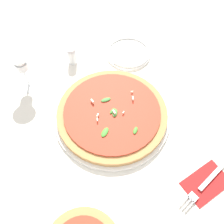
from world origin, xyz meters
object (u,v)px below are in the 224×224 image
at_px(side_plate_white, 128,53).
at_px(pizza_arugula_main, 112,114).
at_px(fork, 205,184).
at_px(shaker_pepper, 72,56).
at_px(wine_glass, 20,63).

bearing_deg(side_plate_white, pizza_arugula_main, 49.88).
distance_m(fork, side_plate_white, 0.53).
relative_size(fork, shaker_pepper, 2.82).
bearing_deg(pizza_arugula_main, side_plate_white, -130.12).
relative_size(fork, side_plate_white, 1.15).
height_order(wine_glass, fork, wine_glass).
distance_m(pizza_arugula_main, fork, 0.33).
distance_m(pizza_arugula_main, shaker_pepper, 0.28).
relative_size(side_plate_white, shaker_pepper, 2.46).
distance_m(wine_glass, side_plate_white, 0.39).
xyz_separation_m(wine_glass, shaker_pepper, (-0.18, -0.03, -0.07)).
xyz_separation_m(wine_glass, fork, (-0.31, 0.56, -0.10)).
height_order(side_plate_white, shaker_pepper, shaker_pepper).
xyz_separation_m(wine_glass, side_plate_white, (-0.37, 0.03, -0.10)).
bearing_deg(side_plate_white, wine_glass, -5.09).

